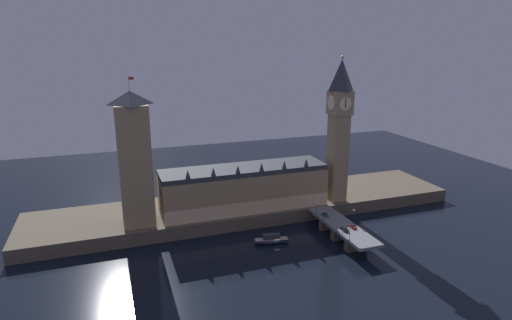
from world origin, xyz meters
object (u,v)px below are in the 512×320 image
Objects in this scene: street_lamp_mid at (354,214)px; car_southbound_lead at (353,226)px; clock_tower at (339,126)px; street_lamp_far at (317,207)px; pedestrian_near_rail at (342,232)px; car_northbound_lead at (325,215)px; car_northbound_trail at (344,229)px; victoria_tower at (135,159)px; boat_upstream at (271,240)px; street_lamp_near at (350,232)px; pedestrian_far_rail at (324,218)px.

car_southbound_lead is at bearing -124.26° from street_lamp_mid.
clock_tower is 12.19× the size of street_lamp_far.
pedestrian_near_rail is 0.31× the size of street_lamp_far.
car_northbound_lead is at bearing -130.65° from clock_tower.
car_northbound_trail is 0.66× the size of street_lamp_mid.
victoria_tower is 35.70× the size of pedestrian_near_rail.
pedestrian_near_rail is 31.30m from boat_upstream.
street_lamp_far is 0.36× the size of boat_upstream.
boat_upstream is (-26.55, 20.89, -8.90)m from street_lamp_near.
car_southbound_lead is 0.23× the size of boat_upstream.
street_lamp_near is at bearing -96.39° from car_northbound_lead.
boat_upstream is (-26.95, -1.49, -6.04)m from pedestrian_far_rail.
pedestrian_far_rail is (-0.00, 16.17, -0.11)m from pedestrian_near_rail.
pedestrian_near_rail is at bearing -133.98° from car_northbound_trail.
pedestrian_near_rail reaches higher than boat_upstream.
car_northbound_trail is at bearing -79.24° from pedestrian_far_rail.
victoria_tower is 97.60m from street_lamp_near.
street_lamp_mid reaches higher than car_northbound_trail.
clock_tower is 39.78× the size of pedestrian_near_rail.
victoria_tower is at bearing 165.51° from car_northbound_lead.
clock_tower is 44.11× the size of pedestrian_far_rail.
car_southbound_lead is 8.76m from pedestrian_near_rail.
pedestrian_far_rail is at bearing 3.17° from boat_upstream.
clock_tower reaches higher than car_northbound_trail.
clock_tower is at bearing 49.35° from car_northbound_lead.
street_lamp_near is (-2.97, -26.51, 3.09)m from car_northbound_lead.
pedestrian_near_rail is (81.17, -41.93, -28.90)m from victoria_tower.
street_lamp_far reaches higher than street_lamp_near.
pedestrian_near_rail reaches higher than car_southbound_lead.
street_lamp_mid reaches higher than car_northbound_lead.
car_southbound_lead is 20.97m from street_lamp_far.
victoria_tower is at bearing 162.39° from pedestrian_far_rail.
pedestrian_far_rail is at bearing 88.98° from street_lamp_near.
street_lamp_near is 0.88× the size of street_lamp_mid.
victoria_tower is 10.94× the size of street_lamp_far.
pedestrian_near_rail reaches higher than car_northbound_trail.
pedestrian_far_rail is (-7.70, 12.02, 0.24)m from car_southbound_lead.
pedestrian_far_rail is 0.28× the size of street_lamp_near.
street_lamp_far is (-11.07, 14.72, -0.46)m from street_lamp_mid.
pedestrian_near_rail is at bearing -97.21° from car_northbound_lead.
car_southbound_lead is at bearing -72.35° from car_northbound_lead.
street_lamp_far is at bearing -13.04° from victoria_tower.
clock_tower is 12.38× the size of street_lamp_near.
pedestrian_far_rail reaches higher than boat_upstream.
street_lamp_near is at bearing -128.03° from car_southbound_lead.
boat_upstream is at bearing -169.22° from car_northbound_lead.
car_northbound_lead is 20.46m from pedestrian_near_rail.
car_northbound_lead is 0.27× the size of boat_upstream.
street_lamp_near reaches higher than car_northbound_lead.
car_southbound_lead is at bearing -107.61° from clock_tower.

